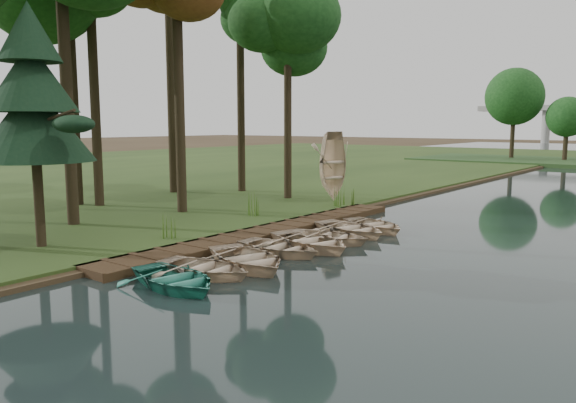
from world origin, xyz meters
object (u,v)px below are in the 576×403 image
Objects in this scene: rowboat_0 at (174,276)px; pine_tree at (33,98)px; rowboat_1 at (204,265)px; boardwalk at (270,232)px; rowboat_2 at (247,256)px; stored_rowboat at (333,194)px.

pine_tree is at bearing 100.94° from rowboat_0.
pine_tree is at bearing 95.97° from rowboat_1.
rowboat_0 is (2.64, -7.13, 0.23)m from boardwalk.
rowboat_0 is 1.36m from rowboat_1.
rowboat_1 is 8.11m from pine_tree.
boardwalk is 7.60m from rowboat_0.
stored_rowboat reaches higher than rowboat_2.
stored_rowboat reaches higher than boardwalk.
rowboat_2 is at bearing -144.88° from stored_rowboat.
rowboat_1 reaches higher than boardwalk.
rowboat_0 is at bearing -161.55° from rowboat_2.
rowboat_1 is 0.84× the size of stored_rowboat.
rowboat_2 is 0.96× the size of stored_rowboat.
pine_tree is (-6.38, -1.38, 4.81)m from rowboat_1.
rowboat_2 is at bearing -57.96° from boardwalk.
boardwalk is 6.27m from rowboat_1.
pine_tree reaches higher than stored_rowboat.
boardwalk is 5.14m from rowboat_2.
rowboat_2 is 13.34m from stored_rowboat.
rowboat_2 reaches higher than rowboat_1.
rowboat_2 is (2.72, -4.35, 0.27)m from boardwalk.
stored_rowboat is at bearing 83.62° from pine_tree.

